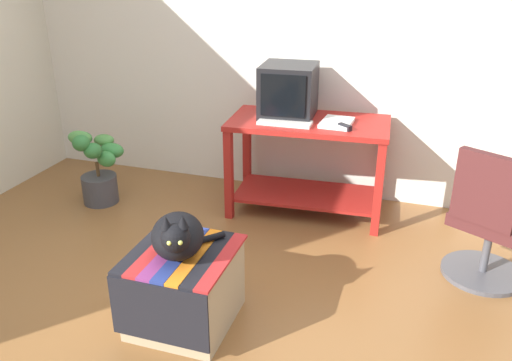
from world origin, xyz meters
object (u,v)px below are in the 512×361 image
book (337,123)px  potted_plant (98,169)px  tv_monitor (288,91)px  cat (178,236)px  desk (308,151)px  ottoman_with_blanket (184,288)px  office_chair (488,225)px  keyboard (285,123)px  stapler (345,127)px

book → potted_plant: (-1.89, -0.35, -0.48)m
tv_monitor → potted_plant: size_ratio=0.71×
potted_plant → cat: bearing=-42.9°
desk → ottoman_with_blanket: desk is taller
book → office_chair: (1.07, -0.58, -0.39)m
cat → potted_plant: 1.85m
desk → keyboard: bearing=-138.9°
ottoman_with_blanket → office_chair: size_ratio=0.68×
book → potted_plant: 1.98m
keyboard → stapler: bearing=-0.3°
ottoman_with_blanket → desk: bearing=78.3°
keyboard → stapler: 0.45m
desk → stapler: stapler is taller
ottoman_with_blanket → book: bearing=70.7°
ottoman_with_blanket → office_chair: (1.62, 0.98, 0.16)m
office_chair → desk: bearing=2.8°
cat → ottoman_with_blanket: bearing=67.7°
book → cat: 1.70m
book → cat: bearing=-105.8°
tv_monitor → stapler: (0.48, -0.22, -0.18)m
potted_plant → stapler: bearing=7.0°
book → tv_monitor: bearing=168.0°
desk → tv_monitor: 0.49m
potted_plant → office_chair: size_ratio=0.72×
tv_monitor → keyboard: 0.30m
desk → cat: desk is taller
keyboard → office_chair: bearing=-19.2°
book → cat: (-0.55, -1.59, -0.20)m
tv_monitor → cat: bearing=-98.6°
office_chair → potted_plant: bearing=23.7°
keyboard → office_chair: office_chair is taller
book → cat: size_ratio=0.62×
tv_monitor → cat: size_ratio=0.97×
desk → ottoman_with_blanket: bearing=-105.6°
desk → book: 0.34m
desk → book: bearing=-12.2°
desk → office_chair: bearing=-29.2°
stapler → ottoman_with_blanket: bearing=-167.9°
tv_monitor → keyboard: tv_monitor is taller
potted_plant → book: bearing=10.5°
ottoman_with_blanket → stapler: 1.68m
desk → office_chair: size_ratio=1.40×
keyboard → desk: bearing=43.5°
desk → cat: (-0.33, -1.63, 0.06)m
book → stapler: stapler is taller
office_chair → book: bearing=-0.2°
potted_plant → tv_monitor: bearing=17.2°
keyboard → potted_plant: size_ratio=0.62×
book → potted_plant: size_ratio=0.46×
office_chair → tv_monitor: bearing=3.1°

